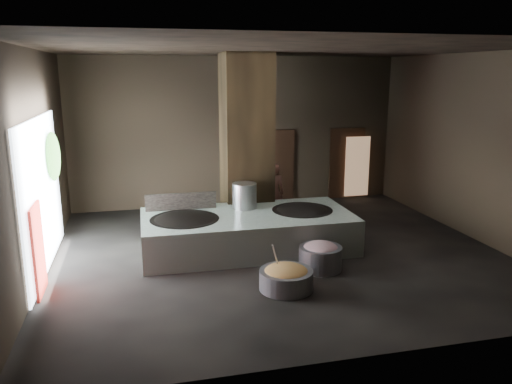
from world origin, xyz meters
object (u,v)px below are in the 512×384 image
object	(u,v)px
wok_right	(302,213)
meat_basin	(320,258)
veg_basin	(286,280)
stock_pot	(244,196)
hearth_platform	(247,231)
cook	(273,193)
wok_left	(185,223)

from	to	relation	value
wok_right	meat_basin	distance (m)	1.71
veg_basin	meat_basin	bearing A→B (deg)	38.62
wok_right	veg_basin	bearing A→B (deg)	-114.98
wok_right	stock_pot	xyz separation A→B (m)	(-1.30, 0.50, 0.38)
wok_right	stock_pot	distance (m)	1.44
hearth_platform	meat_basin	bearing A→B (deg)	-52.15
wok_right	cook	bearing A→B (deg)	95.07
wok_left	wok_right	size ratio (longest dim) A/B	1.07
wok_left	cook	world-z (taller)	cook
hearth_platform	veg_basin	world-z (taller)	hearth_platform
meat_basin	veg_basin	bearing A→B (deg)	-141.38
hearth_platform	cook	bearing A→B (deg)	59.91
wok_right	cook	distance (m)	1.96
hearth_platform	veg_basin	xyz separation A→B (m)	(0.22, -2.37, -0.23)
stock_pot	meat_basin	bearing A→B (deg)	-61.46
hearth_platform	stock_pot	bearing A→B (deg)	85.25
stock_pot	meat_basin	distance (m)	2.58
hearth_platform	wok_right	xyz separation A→B (m)	(1.35, 0.05, 0.33)
hearth_platform	wok_left	world-z (taller)	wok_left
cook	meat_basin	size ratio (longest dim) A/B	1.81
wok_right	meat_basin	size ratio (longest dim) A/B	1.57
veg_basin	wok_left	bearing A→B (deg)	125.85
hearth_platform	wok_left	xyz separation A→B (m)	(-1.45, -0.05, 0.33)
hearth_platform	meat_basin	distance (m)	2.00
stock_pot	cook	world-z (taller)	cook
hearth_platform	cook	distance (m)	2.35
stock_pot	cook	xyz separation A→B (m)	(1.13, 1.45, -0.32)
wok_left	stock_pot	world-z (taller)	stock_pot
hearth_platform	wok_right	world-z (taller)	wok_right
stock_pot	veg_basin	xyz separation A→B (m)	(0.17, -2.92, -0.94)
stock_pot	veg_basin	world-z (taller)	stock_pot
hearth_platform	veg_basin	bearing A→B (deg)	-84.15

